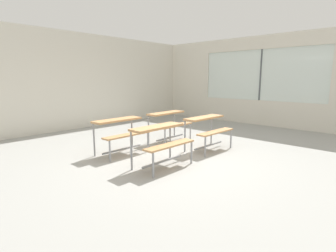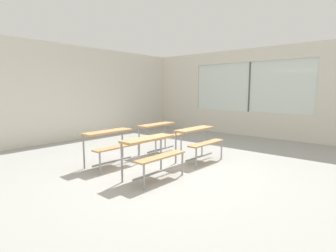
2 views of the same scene
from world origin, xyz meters
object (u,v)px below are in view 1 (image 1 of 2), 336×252
desk_bench_r1c0 (121,128)px  desk_bench_r1c1 (169,120)px  desk_bench_r0c0 (161,136)px  desk_bench_r0c1 (208,125)px

desk_bench_r1c0 → desk_bench_r1c1: bearing=0.3°
desk_bench_r0c0 → desk_bench_r0c1: (1.53, 0.03, 0.00)m
desk_bench_r0c0 → desk_bench_r0c1: bearing=1.6°
desk_bench_r0c1 → desk_bench_r1c1: (0.01, 1.18, 0.00)m
desk_bench_r0c0 → desk_bench_r0c1: size_ratio=0.99×
desk_bench_r1c0 → desk_bench_r0c1: bearing=-37.5°
desk_bench_r0c0 → desk_bench_r1c0: 1.21m
desk_bench_r0c0 → desk_bench_r1c0: size_ratio=1.00×
desk_bench_r0c1 → desk_bench_r1c0: same height
desk_bench_r0c0 → desk_bench_r1c1: (1.54, 1.21, 0.00)m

